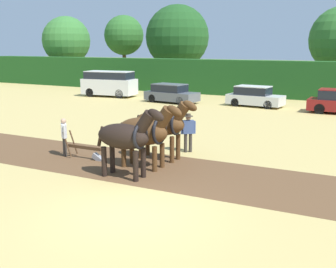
% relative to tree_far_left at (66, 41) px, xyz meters
% --- Properties ---
extents(ground_plane, '(240.00, 240.00, 0.00)m').
position_rel_tree_far_left_xyz_m(ground_plane, '(29.88, -31.43, -4.92)').
color(ground_plane, tan).
extents(plowed_furrow_strip, '(27.50, 4.72, 0.01)m').
position_rel_tree_far_left_xyz_m(plowed_furrow_strip, '(23.79, -27.71, -4.92)').
color(plowed_furrow_strip, brown).
rests_on(plowed_furrow_strip, ground).
extents(hedgerow, '(72.14, 1.87, 3.10)m').
position_rel_tree_far_left_xyz_m(hedgerow, '(29.88, -4.32, -3.37)').
color(hedgerow, '#1E511E').
rests_on(hedgerow, ground).
extents(tree_far_left, '(5.78, 5.78, 7.82)m').
position_rel_tree_far_left_xyz_m(tree_far_left, '(0.00, 0.00, 0.00)').
color(tree_far_left, brown).
rests_on(tree_far_left, ground).
extents(tree_left, '(4.66, 4.66, 7.86)m').
position_rel_tree_far_left_xyz_m(tree_left, '(6.83, 2.34, 0.58)').
color(tree_left, '#4C3823').
rests_on(tree_left, ground).
extents(tree_center_left, '(7.01, 7.01, 8.77)m').
position_rel_tree_far_left_xyz_m(tree_center_left, '(13.99, 2.29, 0.34)').
color(tree_center_left, '#4C3823').
rests_on(tree_center_left, ground).
extents(draft_horse_lead_left, '(2.64, 0.94, 2.48)m').
position_rel_tree_far_left_xyz_m(draft_horse_lead_left, '(28.05, -28.88, -3.52)').
color(draft_horse_lead_left, black).
rests_on(draft_horse_lead_left, ground).
extents(draft_horse_lead_right, '(2.69, 1.09, 2.43)m').
position_rel_tree_far_left_xyz_m(draft_horse_lead_right, '(28.01, -27.59, -3.56)').
color(draft_horse_lead_right, '#513319').
rests_on(draft_horse_lead_right, ground).
extents(draft_horse_trail_left, '(2.77, 1.03, 2.45)m').
position_rel_tree_far_left_xyz_m(draft_horse_trail_left, '(27.97, -26.31, -3.50)').
color(draft_horse_trail_left, '#513319').
rests_on(draft_horse_trail_left, ground).
extents(plow, '(1.77, 0.47, 1.13)m').
position_rel_tree_far_left_xyz_m(plow, '(25.40, -27.66, -4.59)').
color(plow, '#4C331E').
rests_on(plow, ground).
extents(farmer_at_plow, '(0.47, 0.47, 1.53)m').
position_rel_tree_far_left_xyz_m(farmer_at_plow, '(24.29, -27.71, -4.05)').
color(farmer_at_plow, '#38332D').
rests_on(farmer_at_plow, ground).
extents(farmer_beside_team, '(0.51, 0.45, 1.62)m').
position_rel_tree_far_left_xyz_m(farmer_beside_team, '(28.38, -24.82, -3.99)').
color(farmer_beside_team, '#38332D').
rests_on(farmer_beside_team, ground).
extents(parked_van, '(4.80, 2.48, 2.18)m').
position_rel_tree_far_left_xyz_m(parked_van, '(13.94, -10.51, -3.80)').
color(parked_van, silver).
rests_on(parked_van, ground).
extents(parked_car_left, '(4.31, 2.21, 1.44)m').
position_rel_tree_far_left_xyz_m(parked_car_left, '(20.49, -11.45, -4.22)').
color(parked_car_left, '#565B66').
rests_on(parked_car_left, ground).
extents(parked_car_center_left, '(4.10, 2.00, 1.48)m').
position_rel_tree_far_left_xyz_m(parked_car_center_left, '(26.82, -10.45, -4.21)').
color(parked_car_center_left, silver).
rests_on(parked_car_center_left, ground).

